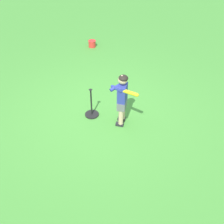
# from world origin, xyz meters

# --- Properties ---
(ground_plane) EXTENTS (40.00, 40.00, 0.00)m
(ground_plane) POSITION_xyz_m (0.00, 0.00, 0.00)
(ground_plane) COLOR #479338
(child_batter) EXTENTS (0.64, 0.32, 1.08)m
(child_batter) POSITION_xyz_m (-0.49, -0.01, 0.65)
(child_batter) COLOR #232328
(child_batter) RESTS_ON ground
(batting_tee) EXTENTS (0.28, 0.28, 0.62)m
(batting_tee) POSITION_xyz_m (0.13, 0.17, 0.10)
(batting_tee) COLOR black
(batting_tee) RESTS_ON ground
(toy_bucket) EXTENTS (0.22, 0.22, 0.19)m
(toy_bucket) POSITION_xyz_m (2.20, -2.13, 0.10)
(toy_bucket) COLOR red
(toy_bucket) RESTS_ON ground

